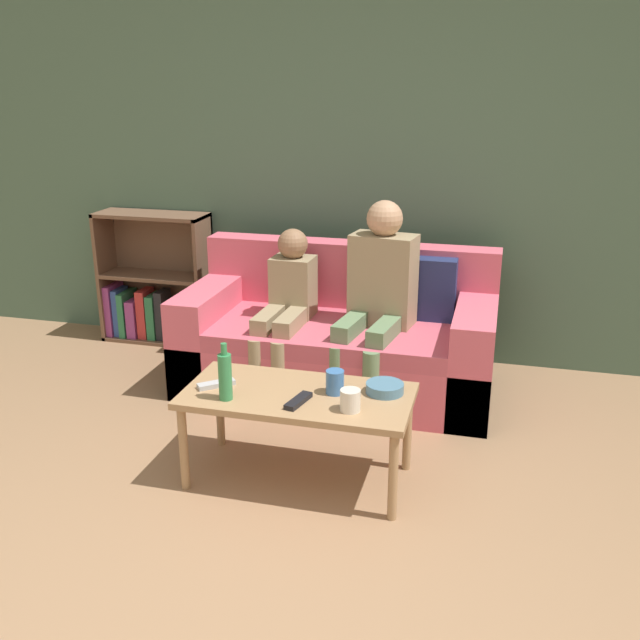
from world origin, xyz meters
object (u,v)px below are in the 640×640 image
(couch, at_px, (340,342))
(person_adult, at_px, (378,289))
(cup_far, at_px, (350,400))
(bottle, at_px, (225,376))
(snack_bowl, at_px, (385,388))
(coffee_table, at_px, (298,402))
(tv_remote_0, at_px, (216,384))
(tv_remote_1, at_px, (298,401))
(person_child, at_px, (286,303))
(cup_near, at_px, (335,382))
(bookshelf, at_px, (152,290))

(couch, relative_size, person_adult, 1.59)
(cup_far, xyz_separation_m, bottle, (-0.54, -0.03, 0.06))
(person_adult, relative_size, snack_bowl, 6.69)
(coffee_table, xyz_separation_m, tv_remote_0, (-0.37, -0.03, 0.06))
(couch, bearing_deg, tv_remote_1, -85.61)
(couch, relative_size, snack_bowl, 10.64)
(bottle, bearing_deg, snack_bowl, 20.09)
(person_adult, relative_size, tv_remote_0, 6.98)
(person_child, relative_size, snack_bowl, 5.58)
(couch, height_order, bottle, couch)
(couch, bearing_deg, snack_bowl, -66.00)
(person_adult, bearing_deg, snack_bowl, -68.73)
(couch, height_order, tv_remote_0, couch)
(coffee_table, bearing_deg, person_child, 110.09)
(person_child, bearing_deg, tv_remote_1, -68.26)
(cup_near, relative_size, cup_far, 1.14)
(cup_far, relative_size, bottle, 0.36)
(person_child, xyz_separation_m, cup_near, (0.50, -0.90, -0.05))
(couch, relative_size, cup_far, 19.01)
(person_child, bearing_deg, bottle, -84.81)
(tv_remote_1, height_order, bottle, bottle)
(coffee_table, height_order, cup_far, cup_far)
(bottle, bearing_deg, tv_remote_1, 7.03)
(tv_remote_1, bearing_deg, snack_bowl, 43.75)
(cup_near, relative_size, tv_remote_0, 0.67)
(bottle, bearing_deg, bookshelf, 126.09)
(tv_remote_0, bearing_deg, cup_far, 41.70)
(tv_remote_0, bearing_deg, bottle, -1.27)
(cup_far, relative_size, tv_remote_1, 0.53)
(couch, relative_size, bookshelf, 1.99)
(tv_remote_0, bearing_deg, person_child, 137.68)
(tv_remote_1, bearing_deg, cup_near, 60.82)
(bookshelf, distance_m, person_adult, 1.80)
(cup_near, relative_size, bottle, 0.42)
(tv_remote_0, bearing_deg, coffee_table, 53.62)
(tv_remote_1, bearing_deg, bookshelf, 146.33)
(tv_remote_1, relative_size, snack_bowl, 1.05)
(tv_remote_1, bearing_deg, cup_far, 10.08)
(coffee_table, xyz_separation_m, bottle, (-0.28, -0.14, 0.16))
(bookshelf, bearing_deg, cup_near, -42.03)
(snack_bowl, bearing_deg, coffee_table, -165.10)
(cup_far, bearing_deg, person_adult, 94.45)
(cup_far, xyz_separation_m, tv_remote_0, (-0.64, 0.09, -0.04))
(bookshelf, height_order, coffee_table, bookshelf)
(bookshelf, distance_m, tv_remote_0, 1.93)
(snack_bowl, bearing_deg, couch, 114.00)
(tv_remote_0, height_order, snack_bowl, snack_bowl)
(snack_bowl, xyz_separation_m, bottle, (-0.65, -0.24, 0.09))
(couch, height_order, cup_near, couch)
(person_adult, distance_m, tv_remote_0, 1.17)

